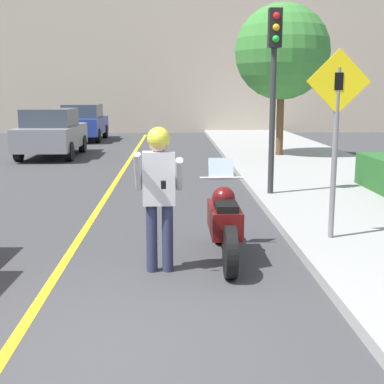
{
  "coord_description": "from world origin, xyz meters",
  "views": [
    {
      "loc": [
        0.88,
        -4.49,
        2.26
      ],
      "look_at": [
        1.13,
        2.75,
        0.89
      ],
      "focal_mm": 50.0,
      "sensor_mm": 36.0,
      "label": 1
    }
  ],
  "objects_px": {
    "traffic_light": "(274,67)",
    "parked_car_blue": "(83,122)",
    "parked_car_grey": "(52,132)",
    "motorcycle": "(224,222)",
    "person_biker": "(159,183)",
    "crossing_sign": "(336,126)",
    "street_tree": "(282,52)"
  },
  "relations": [
    {
      "from": "traffic_light",
      "to": "parked_car_blue",
      "type": "xyz_separation_m",
      "value": [
        -6.25,
        14.26,
        -1.89
      ]
    },
    {
      "from": "parked_car_grey",
      "to": "parked_car_blue",
      "type": "xyz_separation_m",
      "value": [
        0.06,
        6.38,
        0.0
      ]
    },
    {
      "from": "motorcycle",
      "to": "parked_car_blue",
      "type": "bearing_deg",
      "value": 105.02
    },
    {
      "from": "motorcycle",
      "to": "person_biker",
      "type": "xyz_separation_m",
      "value": [
        -0.87,
        -0.51,
        0.63
      ]
    },
    {
      "from": "parked_car_blue",
      "to": "person_biker",
      "type": "bearing_deg",
      "value": -77.88
    },
    {
      "from": "person_biker",
      "to": "parked_car_blue",
      "type": "height_order",
      "value": "person_biker"
    },
    {
      "from": "crossing_sign",
      "to": "motorcycle",
      "type": "bearing_deg",
      "value": -163.29
    },
    {
      "from": "crossing_sign",
      "to": "parked_car_blue",
      "type": "distance_m",
      "value": 18.92
    },
    {
      "from": "crossing_sign",
      "to": "traffic_light",
      "type": "distance_m",
      "value": 3.63
    },
    {
      "from": "person_biker",
      "to": "crossing_sign",
      "type": "distance_m",
      "value": 2.75
    },
    {
      "from": "motorcycle",
      "to": "parked_car_blue",
      "type": "distance_m",
      "value": 18.88
    },
    {
      "from": "parked_car_grey",
      "to": "parked_car_blue",
      "type": "relative_size",
      "value": 1.0
    },
    {
      "from": "street_tree",
      "to": "parked_car_blue",
      "type": "height_order",
      "value": "street_tree"
    },
    {
      "from": "parked_car_grey",
      "to": "person_biker",
      "type": "bearing_deg",
      "value": -71.73
    },
    {
      "from": "street_tree",
      "to": "parked_car_blue",
      "type": "distance_m",
      "value": 11.02
    },
    {
      "from": "motorcycle",
      "to": "person_biker",
      "type": "distance_m",
      "value": 1.19
    },
    {
      "from": "traffic_light",
      "to": "parked_car_grey",
      "type": "height_order",
      "value": "traffic_light"
    },
    {
      "from": "motorcycle",
      "to": "street_tree",
      "type": "distance_m",
      "value": 11.68
    },
    {
      "from": "person_biker",
      "to": "street_tree",
      "type": "relative_size",
      "value": 0.37
    },
    {
      "from": "traffic_light",
      "to": "motorcycle",
      "type": "bearing_deg",
      "value": -108.85
    },
    {
      "from": "person_biker",
      "to": "motorcycle",
      "type": "bearing_deg",
      "value": 30.6
    },
    {
      "from": "crossing_sign",
      "to": "parked_car_grey",
      "type": "xyz_separation_m",
      "value": [
        -6.57,
        11.36,
        -0.92
      ]
    },
    {
      "from": "parked_car_blue",
      "to": "motorcycle",
      "type": "bearing_deg",
      "value": -74.98
    },
    {
      "from": "motorcycle",
      "to": "parked_car_blue",
      "type": "xyz_separation_m",
      "value": [
        -4.89,
        18.23,
        0.34
      ]
    },
    {
      "from": "person_biker",
      "to": "crossing_sign",
      "type": "relative_size",
      "value": 0.68
    },
    {
      "from": "traffic_light",
      "to": "street_tree",
      "type": "xyz_separation_m",
      "value": [
        1.54,
        6.93,
        0.79
      ]
    },
    {
      "from": "person_biker",
      "to": "street_tree",
      "type": "xyz_separation_m",
      "value": [
        3.76,
        11.42,
        2.39
      ]
    },
    {
      "from": "motorcycle",
      "to": "crossing_sign",
      "type": "bearing_deg",
      "value": 16.71
    },
    {
      "from": "motorcycle",
      "to": "crossing_sign",
      "type": "height_order",
      "value": "crossing_sign"
    },
    {
      "from": "parked_car_grey",
      "to": "traffic_light",
      "type": "bearing_deg",
      "value": -51.33
    },
    {
      "from": "traffic_light",
      "to": "parked_car_grey",
      "type": "distance_m",
      "value": 10.27
    },
    {
      "from": "parked_car_blue",
      "to": "street_tree",
      "type": "bearing_deg",
      "value": -43.25
    }
  ]
}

